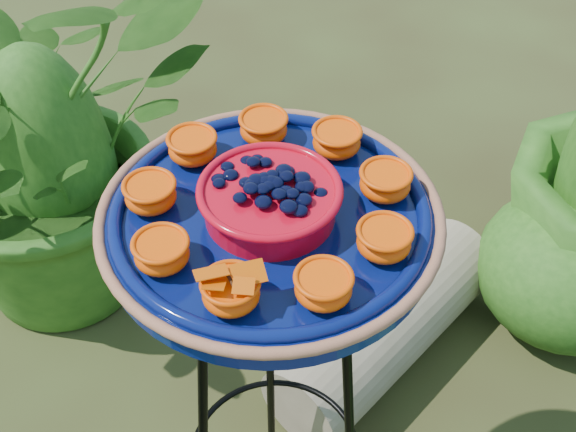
# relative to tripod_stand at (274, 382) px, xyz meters

# --- Properties ---
(tripod_stand) EXTENTS (0.31, 0.32, 0.79)m
(tripod_stand) POSITION_rel_tripod_stand_xyz_m (0.00, 0.00, 0.00)
(tripod_stand) COLOR black
(tripod_stand) RESTS_ON ground
(feeder_dish) EXTENTS (0.44, 0.44, 0.09)m
(feeder_dish) POSITION_rel_tripod_stand_xyz_m (-0.00, -0.00, 0.35)
(feeder_dish) COLOR #06114F
(feeder_dish) RESTS_ON tripod_stand
(driftwood_log) EXTENTS (0.53, 0.57, 0.20)m
(driftwood_log) POSITION_rel_tripod_stand_xyz_m (0.23, 0.41, -0.38)
(driftwood_log) COLOR gray
(driftwood_log) RESTS_ON ground
(shrub_back_left) EXTENTS (1.02, 1.01, 0.85)m
(shrub_back_left) POSITION_rel_tripod_stand_xyz_m (-0.52, 0.66, -0.05)
(shrub_back_left) COLOR #235015
(shrub_back_left) RESTS_ON ground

